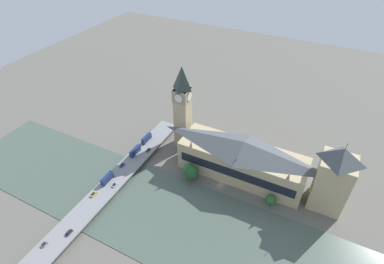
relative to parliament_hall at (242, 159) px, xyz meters
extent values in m
plane|color=#605E56|center=(-16.29, 8.00, -14.77)|extent=(600.00, 600.00, 0.00)
cube|color=#47564C|center=(-54.61, 8.00, -14.62)|extent=(64.63, 360.00, 0.30)
cube|color=tan|center=(0.06, 0.00, -3.57)|extent=(26.69, 85.93, 22.39)
cube|color=black|center=(-13.44, 0.00, -2.45)|extent=(0.40, 79.06, 6.72)
pyramid|color=#474C51|center=(0.06, 0.00, 11.30)|extent=(26.15, 84.21, 7.36)
cone|color=#9E8966|center=(-12.29, -32.65, 10.12)|extent=(2.20, 2.20, 5.00)
cone|color=#9E8966|center=(-12.29, 0.00, 10.12)|extent=(2.20, 2.20, 5.00)
cone|color=#9E8966|center=(-12.29, 32.65, 10.12)|extent=(2.20, 2.20, 5.00)
cube|color=tan|center=(12.35, 52.21, 9.90)|extent=(10.48, 10.48, 49.33)
cube|color=tan|center=(12.35, 52.21, 29.85)|extent=(11.11, 11.11, 9.44)
cylinder|color=black|center=(6.93, 52.21, 29.85)|extent=(0.50, 7.13, 7.13)
cylinder|color=silver|center=(6.83, 52.21, 29.85)|extent=(0.62, 6.61, 6.61)
cylinder|color=black|center=(17.77, 52.21, 29.85)|extent=(0.50, 7.13, 7.13)
cylinder|color=silver|center=(17.88, 52.21, 29.85)|extent=(0.62, 6.61, 6.61)
cylinder|color=black|center=(12.35, 46.79, 29.85)|extent=(7.13, 0.50, 7.13)
cylinder|color=silver|center=(12.35, 46.68, 29.85)|extent=(6.61, 0.62, 6.61)
cylinder|color=black|center=(12.35, 57.63, 29.85)|extent=(7.13, 0.50, 7.13)
cylinder|color=silver|center=(12.35, 57.73, 29.85)|extent=(6.61, 0.62, 6.61)
pyramid|color=#2D3833|center=(12.35, 52.21, 43.30)|extent=(10.69, 10.69, 17.46)
cube|color=tan|center=(0.06, -56.81, 3.92)|extent=(19.68, 19.68, 37.37)
pyramid|color=#474C51|center=(0.06, -56.81, 27.03)|extent=(19.68, 19.68, 8.86)
cylinder|color=#333338|center=(0.06, -56.81, 33.46)|extent=(0.30, 0.30, 4.00)
cube|color=slate|center=(-111.05, 73.10, -13.36)|extent=(3.00, 13.00, 2.80)
cube|color=slate|center=(-54.61, 73.10, -13.36)|extent=(3.00, 13.00, 2.80)
cube|color=slate|center=(1.84, 73.10, -13.36)|extent=(3.00, 13.00, 2.80)
cube|color=gray|center=(-54.61, 73.10, -11.36)|extent=(161.27, 15.29, 1.20)
cube|color=navy|center=(-19.31, 76.01, -9.36)|extent=(11.21, 2.56, 1.99)
cube|color=black|center=(-19.31, 76.01, -8.96)|extent=(10.09, 2.62, 0.88)
cube|color=navy|center=(-19.31, 76.01, -7.19)|extent=(10.99, 2.56, 2.34)
cube|color=black|center=(-19.31, 76.01, -7.08)|extent=(10.09, 2.62, 1.12)
cube|color=navy|center=(-19.31, 76.01, -5.94)|extent=(10.88, 2.43, 0.16)
cylinder|color=black|center=(-14.51, 74.84, -10.25)|extent=(1.01, 0.28, 1.01)
cylinder|color=black|center=(-14.51, 77.18, -10.25)|extent=(1.01, 0.28, 1.01)
cylinder|color=black|center=(-24.00, 74.84, -10.25)|extent=(1.01, 0.28, 1.01)
cylinder|color=black|center=(-24.00, 77.18, -10.25)|extent=(1.01, 0.28, 1.01)
cube|color=navy|center=(-50.72, 76.42, -9.30)|extent=(10.64, 2.45, 2.02)
cube|color=black|center=(-50.72, 76.42, -8.90)|extent=(9.58, 2.51, 0.89)
cube|color=navy|center=(-50.72, 76.42, -7.10)|extent=(10.43, 2.45, 2.38)
cube|color=black|center=(-50.72, 76.42, -6.98)|extent=(9.58, 2.51, 1.14)
cube|color=navy|center=(-50.72, 76.42, -5.83)|extent=(10.32, 2.33, 0.16)
cylinder|color=black|center=(-46.29, 75.31, -10.20)|extent=(1.12, 0.28, 1.12)
cylinder|color=black|center=(-46.29, 77.54, -10.20)|extent=(1.12, 0.28, 1.12)
cylinder|color=black|center=(-55.03, 75.31, -10.20)|extent=(1.12, 0.28, 1.12)
cylinder|color=black|center=(-55.03, 77.54, -10.20)|extent=(1.12, 0.28, 1.12)
cube|color=navy|center=(-2.89, 76.79, -9.35)|extent=(10.99, 2.44, 1.96)
cube|color=black|center=(-2.89, 76.79, -8.95)|extent=(9.90, 2.50, 0.86)
cube|color=navy|center=(-2.89, 76.79, -7.22)|extent=(10.78, 2.44, 2.30)
cube|color=black|center=(-2.89, 76.79, -7.10)|extent=(9.90, 2.50, 1.10)
cube|color=navy|center=(-2.89, 76.79, -5.99)|extent=(10.67, 2.32, 0.16)
cylinder|color=black|center=(1.74, 75.68, -10.22)|extent=(1.09, 0.28, 1.09)
cylinder|color=black|center=(1.74, 77.90, -10.22)|extent=(1.09, 0.28, 1.09)
cylinder|color=black|center=(-7.41, 75.68, -10.22)|extent=(1.09, 0.28, 1.09)
cylinder|color=black|center=(-7.41, 77.90, -10.22)|extent=(1.09, 0.28, 1.09)
cube|color=black|center=(-92.38, 70.04, -10.18)|extent=(4.27, 1.89, 0.71)
cube|color=black|center=(-92.51, 70.04, -9.58)|extent=(2.22, 1.70, 0.49)
cylinder|color=black|center=(-90.69, 69.18, -10.45)|extent=(0.63, 0.22, 0.63)
cylinder|color=black|center=(-90.69, 70.89, -10.45)|extent=(0.63, 0.22, 0.63)
cylinder|color=black|center=(-94.08, 69.18, -10.45)|extent=(0.63, 0.22, 0.63)
cylinder|color=black|center=(-94.08, 70.89, -10.45)|extent=(0.63, 0.22, 0.63)
cube|color=navy|center=(-34.50, 76.75, -10.19)|extent=(4.34, 1.76, 0.66)
cube|color=black|center=(-34.63, 76.75, -9.63)|extent=(2.26, 1.59, 0.47)
cylinder|color=black|center=(-32.80, 75.96, -10.43)|extent=(0.67, 0.22, 0.67)
cylinder|color=black|center=(-32.80, 77.54, -10.43)|extent=(0.67, 0.22, 0.67)
cylinder|color=black|center=(-36.21, 75.96, -10.43)|extent=(0.67, 0.22, 0.67)
cylinder|color=black|center=(-36.21, 77.54, -10.43)|extent=(0.67, 0.22, 0.67)
cube|color=silver|center=(-51.70, 69.73, -10.23)|extent=(4.26, 1.89, 0.61)
cube|color=black|center=(-51.83, 69.73, -9.64)|extent=(2.21, 1.70, 0.57)
cylinder|color=black|center=(-50.02, 68.87, -10.44)|extent=(0.63, 0.22, 0.63)
cylinder|color=black|center=(-50.02, 70.58, -10.44)|extent=(0.63, 0.22, 0.63)
cylinder|color=black|center=(-53.39, 68.87, -10.44)|extent=(0.63, 0.22, 0.63)
cylinder|color=black|center=(-53.39, 70.58, -10.44)|extent=(0.63, 0.22, 0.63)
cube|color=slate|center=(-104.04, 76.76, -10.23)|extent=(3.81, 1.71, 0.58)
cube|color=black|center=(-104.15, 76.76, -9.67)|extent=(1.98, 1.54, 0.54)
cylinder|color=black|center=(-102.61, 76.00, -10.42)|extent=(0.68, 0.22, 0.68)
cylinder|color=black|center=(-102.61, 77.53, -10.42)|extent=(0.68, 0.22, 0.68)
cylinder|color=black|center=(-105.46, 76.00, -10.42)|extent=(0.68, 0.22, 0.68)
cylinder|color=black|center=(-105.46, 77.53, -10.42)|extent=(0.68, 0.22, 0.68)
cube|color=gold|center=(-64.26, 76.86, -10.17)|extent=(4.79, 1.79, 0.68)
cube|color=black|center=(-64.40, 76.86, -9.59)|extent=(2.49, 1.61, 0.47)
cylinder|color=black|center=(-62.34, 76.05, -10.42)|extent=(0.68, 0.22, 0.68)
cylinder|color=black|center=(-62.34, 77.66, -10.42)|extent=(0.68, 0.22, 0.68)
cylinder|color=black|center=(-66.17, 76.05, -10.42)|extent=(0.68, 0.22, 0.68)
cylinder|color=black|center=(-66.17, 77.66, -10.42)|extent=(0.68, 0.22, 0.68)
cube|color=#2D5638|center=(-11.99, 69.31, -10.20)|extent=(4.51, 1.79, 0.63)
cube|color=black|center=(-12.13, 69.31, -9.66)|extent=(2.35, 1.61, 0.46)
cylinder|color=black|center=(-10.22, 68.50, -10.42)|extent=(0.69, 0.22, 0.69)
cylinder|color=black|center=(-10.22, 70.11, -10.42)|extent=(0.69, 0.22, 0.69)
cylinder|color=black|center=(-13.77, 68.50, -10.42)|extent=(0.69, 0.22, 0.69)
cylinder|color=black|center=(-13.77, 70.11, -10.42)|extent=(0.69, 0.22, 0.69)
cylinder|color=brown|center=(-18.52, 31.35, -13.27)|extent=(0.70, 0.70, 3.00)
sphere|color=#2D6633|center=(-18.52, 31.35, -8.10)|extent=(8.62, 8.62, 8.62)
cylinder|color=brown|center=(-20.25, 28.22, -13.34)|extent=(0.70, 0.70, 2.85)
sphere|color=#1E4C23|center=(-20.25, 28.22, -7.75)|extent=(9.80, 9.80, 9.80)
cylinder|color=brown|center=(-17.59, -26.46, -13.51)|extent=(0.70, 0.70, 2.52)
sphere|color=#235628|center=(-17.59, -26.46, -9.38)|extent=(6.75, 6.75, 6.75)
camera|label=1|loc=(-149.14, -37.64, 139.86)|focal=28.00mm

